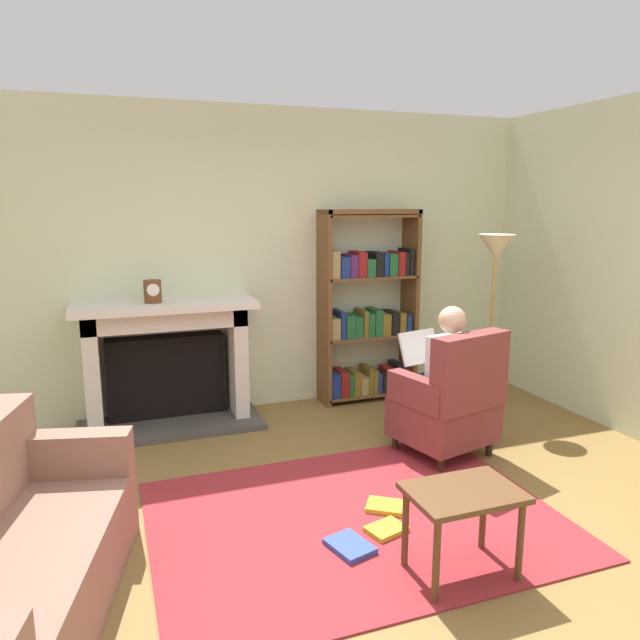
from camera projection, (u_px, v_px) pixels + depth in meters
ground at (376, 546)px, 3.30m from camera, size 14.00×14.00×0.00m
back_wall at (259, 261)px, 5.38m from camera, size 5.60×0.10×2.70m
side_wall_right at (598, 265)px, 5.07m from camera, size 0.10×5.20×2.70m
area_rug at (355, 518)px, 3.57m from camera, size 2.40×1.80×0.01m
fireplace at (167, 359)px, 5.01m from camera, size 1.50×0.64×1.08m
mantel_clock at (153, 291)px, 4.77m from camera, size 0.14×0.14×0.18m
bookshelf at (368, 311)px, 5.61m from camera, size 0.93×0.32×1.81m
armchair_reading at (450, 402)px, 4.39m from camera, size 0.78×0.76×0.97m
seated_reader at (440, 372)px, 4.45m from camera, size 0.45×0.58×1.14m
side_table at (463, 504)px, 2.97m from camera, size 0.56×0.39×0.47m
scattered_books at (372, 528)px, 3.43m from camera, size 0.65×0.61×0.03m
floor_lamp at (495, 263)px, 5.21m from camera, size 0.32×0.32×1.60m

